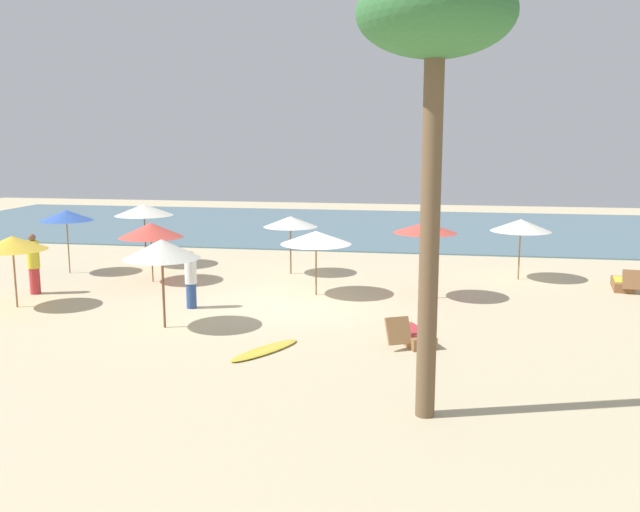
% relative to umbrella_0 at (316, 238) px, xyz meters
% --- Properties ---
extents(ground_plane, '(60.00, 60.00, 0.00)m').
position_rel_umbrella_0_xyz_m(ground_plane, '(-0.35, -1.05, -1.80)').
color(ground_plane, beige).
extents(ocean_water, '(48.00, 16.00, 0.06)m').
position_rel_umbrella_0_xyz_m(ocean_water, '(-0.35, 15.95, -1.77)').
color(ocean_water, slate).
rests_on(ocean_water, ground_plane).
extents(umbrella_0, '(2.18, 2.18, 2.00)m').
position_rel_umbrella_0_xyz_m(umbrella_0, '(0.00, 0.00, 0.00)').
color(umbrella_0, olive).
rests_on(umbrella_0, ground_plane).
extents(umbrella_1, '(1.87, 1.87, 2.28)m').
position_rel_umbrella_0_xyz_m(umbrella_1, '(-9.35, 1.88, 0.29)').
color(umbrella_1, olive).
rests_on(umbrella_1, ground_plane).
extents(umbrella_2, '(2.18, 2.18, 2.34)m').
position_rel_umbrella_0_xyz_m(umbrella_2, '(-7.25, 3.74, 0.32)').
color(umbrella_2, brown).
rests_on(umbrella_2, ground_plane).
extents(umbrella_3, '(2.15, 2.15, 2.01)m').
position_rel_umbrella_0_xyz_m(umbrella_3, '(-5.80, 1.00, -0.04)').
color(umbrella_3, brown).
rests_on(umbrella_3, ground_plane).
extents(umbrella_4, '(1.92, 1.92, 2.08)m').
position_rel_umbrella_0_xyz_m(umbrella_4, '(-8.24, -2.98, 0.07)').
color(umbrella_4, olive).
rests_on(umbrella_4, ground_plane).
extents(umbrella_5, '(1.92, 1.92, 2.34)m').
position_rel_umbrella_0_xyz_m(umbrella_5, '(3.30, 0.07, 0.37)').
color(umbrella_5, olive).
rests_on(umbrella_5, ground_plane).
extents(umbrella_6, '(1.92, 1.92, 2.07)m').
position_rel_umbrella_0_xyz_m(umbrella_6, '(-1.47, 3.09, 0.08)').
color(umbrella_6, brown).
rests_on(umbrella_6, ground_plane).
extents(umbrella_7, '(2.04, 2.04, 2.09)m').
position_rel_umbrella_0_xyz_m(umbrella_7, '(6.46, 3.46, 0.08)').
color(umbrella_7, olive).
rests_on(umbrella_7, ground_plane).
extents(umbrella_8, '(1.94, 1.94, 2.31)m').
position_rel_umbrella_0_xyz_m(umbrella_8, '(-3.21, -4.28, 0.25)').
color(umbrella_8, brown).
rests_on(umbrella_8, ground_plane).
extents(lounger_0, '(0.82, 1.71, 0.74)m').
position_rel_umbrella_0_xyz_m(lounger_0, '(9.62, 2.45, -1.62)').
color(lounger_0, brown).
rests_on(lounger_0, ground_plane).
extents(lounger_1, '(1.24, 1.72, 0.75)m').
position_rel_umbrella_0_xyz_m(lounger_1, '(3.11, -4.52, -1.62)').
color(lounger_1, olive).
rests_on(lounger_1, ground_plane).
extents(person_0, '(0.48, 0.48, 1.67)m').
position_rel_umbrella_0_xyz_m(person_0, '(-3.24, -2.23, -0.96)').
color(person_0, '#2D4C8C').
rests_on(person_0, ground_plane).
extents(person_1, '(0.38, 0.38, 1.89)m').
position_rel_umbrella_0_xyz_m(person_1, '(-8.69, -1.34, -0.84)').
color(person_1, '#BF3338').
rests_on(person_1, ground_plane).
extents(palm_0, '(2.59, 2.59, 7.54)m').
position_rel_umbrella_0_xyz_m(palm_0, '(3.52, -8.82, 4.77)').
color(palm_0, brown).
rests_on(palm_0, ground_plane).
extents(surfboard, '(1.48, 2.09, 0.07)m').
position_rel_umbrella_0_xyz_m(surfboard, '(-0.17, -5.79, -1.76)').
color(surfboard, gold).
rests_on(surfboard, ground_plane).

